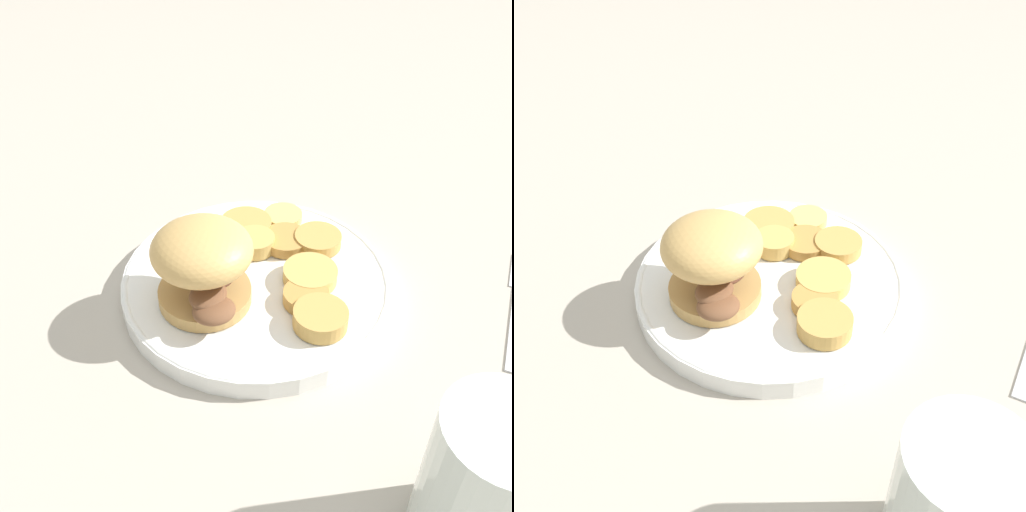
# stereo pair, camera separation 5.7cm
# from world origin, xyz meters

# --- Properties ---
(ground_plane) EXTENTS (4.00, 4.00, 0.00)m
(ground_plane) POSITION_xyz_m (0.00, 0.00, 0.00)
(ground_plane) COLOR #B2A899
(dinner_plate) EXTENTS (0.26, 0.26, 0.02)m
(dinner_plate) POSITION_xyz_m (0.00, 0.00, 0.01)
(dinner_plate) COLOR white
(dinner_plate) RESTS_ON ground_plane
(sandwich) EXTENTS (0.10, 0.09, 0.08)m
(sandwich) POSITION_xyz_m (0.05, -0.03, 0.07)
(sandwich) COLOR tan
(sandwich) RESTS_ON dinner_plate
(potato_round_0) EXTENTS (0.05, 0.05, 0.01)m
(potato_round_0) POSITION_xyz_m (-0.07, 0.05, 0.03)
(potato_round_0) COLOR tan
(potato_round_0) RESTS_ON dinner_plate
(potato_round_1) EXTENTS (0.05, 0.05, 0.02)m
(potato_round_1) POSITION_xyz_m (0.05, 0.07, 0.03)
(potato_round_1) COLOR tan
(potato_round_1) RESTS_ON dinner_plate
(potato_round_2) EXTENTS (0.05, 0.05, 0.01)m
(potato_round_2) POSITION_xyz_m (-0.07, -0.03, 0.03)
(potato_round_2) COLOR tan
(potato_round_2) RESTS_ON dinner_plate
(potato_round_3) EXTENTS (0.04, 0.04, 0.01)m
(potato_round_3) POSITION_xyz_m (0.02, 0.06, 0.03)
(potato_round_3) COLOR #BC8942
(potato_round_3) RESTS_ON dinner_plate
(potato_round_4) EXTENTS (0.04, 0.04, 0.02)m
(potato_round_4) POSITION_xyz_m (-0.04, -0.01, 0.03)
(potato_round_4) COLOR tan
(potato_round_4) RESTS_ON dinner_plate
(potato_round_5) EXTENTS (0.05, 0.05, 0.01)m
(potato_round_5) POSITION_xyz_m (-0.01, 0.05, 0.03)
(potato_round_5) COLOR tan
(potato_round_5) RESTS_ON dinner_plate
(potato_round_6) EXTENTS (0.05, 0.05, 0.01)m
(potato_round_6) POSITION_xyz_m (-0.06, 0.01, 0.03)
(potato_round_6) COLOR #BC8942
(potato_round_6) RESTS_ON dinner_plate
(potato_round_7) EXTENTS (0.04, 0.04, 0.01)m
(potato_round_7) POSITION_xyz_m (-0.10, 0.00, 0.03)
(potato_round_7) COLOR #DBB766
(potato_round_7) RESTS_ON dinner_plate
(drinking_glass) EXTENTS (0.08, 0.08, 0.12)m
(drinking_glass) POSITION_xyz_m (0.19, 0.21, 0.06)
(drinking_glass) COLOR silver
(drinking_glass) RESTS_ON ground_plane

